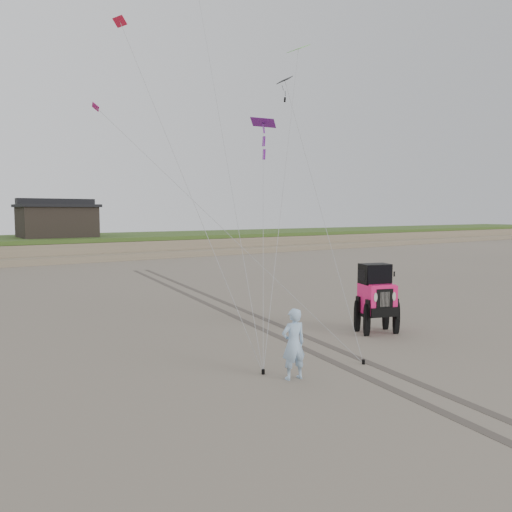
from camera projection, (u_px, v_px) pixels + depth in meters
name	position (u px, v px, depth m)	size (l,w,h in m)	color
ground	(327.00, 369.00, 12.36)	(160.00, 160.00, 0.00)	#6B6054
dune_ridge	(32.00, 248.00, 43.13)	(160.00, 14.25, 1.73)	#7A6B54
cabin	(57.00, 220.00, 43.63)	(6.40, 5.40, 3.35)	black
jeep	(377.00, 306.00, 16.00)	(2.06, 4.77, 1.78)	#FF1D6F
man	(293.00, 344.00, 11.54)	(0.61, 0.40, 1.67)	#88B6D3
kite_flock	(244.00, 74.00, 20.86)	(8.69, 8.63, 7.61)	black
stake_main	(263.00, 372.00, 11.95)	(0.08, 0.08, 0.12)	black
stake_aux	(363.00, 362.00, 12.73)	(0.08, 0.08, 0.12)	black
tire_tracks	(229.00, 309.00, 20.06)	(5.22, 29.74, 0.01)	#4C443D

